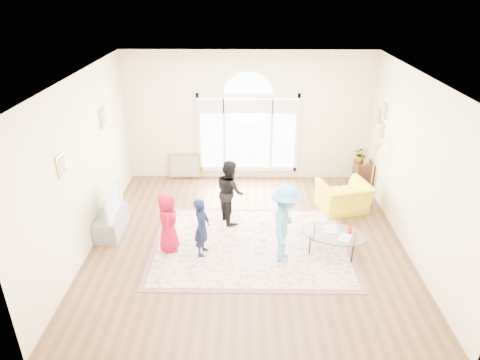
{
  "coord_description": "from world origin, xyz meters",
  "views": [
    {
      "loc": [
        -0.06,
        -7.08,
        4.69
      ],
      "look_at": [
        -0.16,
        0.3,
        1.18
      ],
      "focal_mm": 32.0,
      "sensor_mm": 36.0,
      "label": 1
    }
  ],
  "objects_px": {
    "coffee_table": "(333,234)",
    "tv_console": "(112,223)",
    "television": "(109,201)",
    "armchair": "(344,197)",
    "area_rug": "(251,245)"
  },
  "relations": [
    {
      "from": "coffee_table",
      "to": "tv_console",
      "type": "bearing_deg",
      "value": -170.15
    },
    {
      "from": "area_rug",
      "to": "tv_console",
      "type": "bearing_deg",
      "value": 170.85
    },
    {
      "from": "area_rug",
      "to": "coffee_table",
      "type": "xyz_separation_m",
      "value": [
        1.51,
        -0.21,
        0.39
      ]
    },
    {
      "from": "area_rug",
      "to": "tv_console",
      "type": "xyz_separation_m",
      "value": [
        -2.82,
        0.45,
        0.2
      ]
    },
    {
      "from": "tv_console",
      "to": "television",
      "type": "relative_size",
      "value": 0.99
    },
    {
      "from": "television",
      "to": "area_rug",
      "type": "bearing_deg",
      "value": -9.18
    },
    {
      "from": "tv_console",
      "to": "television",
      "type": "height_order",
      "value": "television"
    },
    {
      "from": "tv_console",
      "to": "armchair",
      "type": "xyz_separation_m",
      "value": [
        4.85,
        0.94,
        0.12
      ]
    },
    {
      "from": "armchair",
      "to": "area_rug",
      "type": "bearing_deg",
      "value": 19.8
    },
    {
      "from": "area_rug",
      "to": "television",
      "type": "height_order",
      "value": "television"
    },
    {
      "from": "area_rug",
      "to": "tv_console",
      "type": "height_order",
      "value": "tv_console"
    },
    {
      "from": "coffee_table",
      "to": "armchair",
      "type": "distance_m",
      "value": 1.69
    },
    {
      "from": "television",
      "to": "armchair",
      "type": "xyz_separation_m",
      "value": [
        4.85,
        0.94,
        -0.38
      ]
    },
    {
      "from": "area_rug",
      "to": "armchair",
      "type": "height_order",
      "value": "armchair"
    },
    {
      "from": "television",
      "to": "coffee_table",
      "type": "bearing_deg",
      "value": -8.68
    }
  ]
}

